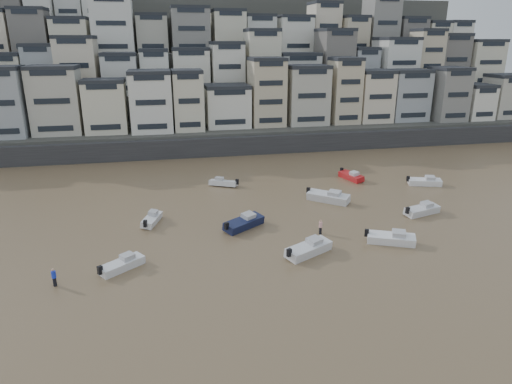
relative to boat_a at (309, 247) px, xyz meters
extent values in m
cube|color=#38383A|center=(-1.99, 44.28, 0.94)|extent=(140.00, 3.00, 3.50)
cube|color=#4C4C47|center=(3.01, 51.28, 1.19)|extent=(140.00, 14.00, 4.00)
cube|color=#4C4C47|center=(3.01, 63.28, 4.19)|extent=(140.00, 14.00, 10.00)
cube|color=#4C4C47|center=(3.01, 75.28, 8.19)|extent=(140.00, 14.00, 18.00)
cube|color=#4C4C47|center=(3.01, 87.28, 12.19)|extent=(140.00, 16.00, 26.00)
cube|color=#4C4C47|center=(3.01, 101.28, 15.19)|extent=(140.00, 18.00, 32.00)
camera|label=1|loc=(-14.06, -40.56, 20.29)|focal=32.00mm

